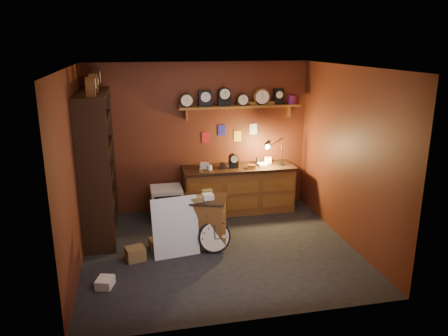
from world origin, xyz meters
TOP-DOWN VIEW (x-y plane):
  - floor at (0.00, 0.00)m, footprint 4.00×4.00m
  - room_shell at (0.04, 0.11)m, footprint 4.02×3.62m
  - shelving_unit at (-1.79, 0.98)m, footprint 0.47×1.60m
  - workbench at (0.66, 1.47)m, footprint 2.05×0.66m
  - low_cabinet at (-0.20, 0.23)m, footprint 0.80×0.74m
  - big_round_clock at (-0.09, -0.06)m, footprint 0.49×0.16m
  - white_panel at (-0.66, -0.05)m, footprint 0.70×0.28m
  - mini_fridge at (-0.67, 1.39)m, footprint 0.55×0.57m
  - floor_box_a at (-0.92, 0.24)m, footprint 0.27×0.23m
  - floor_box_b at (-1.65, -0.73)m, footprint 0.26×0.28m
  - floor_box_c at (-1.25, -0.09)m, footprint 0.31×0.28m

SIDE VIEW (x-z plane):
  - floor at x=0.00m, z-range 0.00..0.00m
  - white_panel at x=-0.66m, z-range -0.45..0.45m
  - floor_box_b at x=-1.65m, z-range 0.00..0.12m
  - floor_box_a at x=-0.92m, z-range 0.00..0.15m
  - floor_box_c at x=-1.25m, z-range 0.00..0.20m
  - big_round_clock at x=-0.09m, z-range -0.01..0.48m
  - mini_fridge at x=-0.67m, z-range 0.00..0.56m
  - low_cabinet at x=-0.20m, z-range -0.01..0.83m
  - workbench at x=0.66m, z-range -0.21..1.15m
  - shelving_unit at x=-1.79m, z-range -0.03..2.54m
  - room_shell at x=0.04m, z-range 0.37..3.08m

